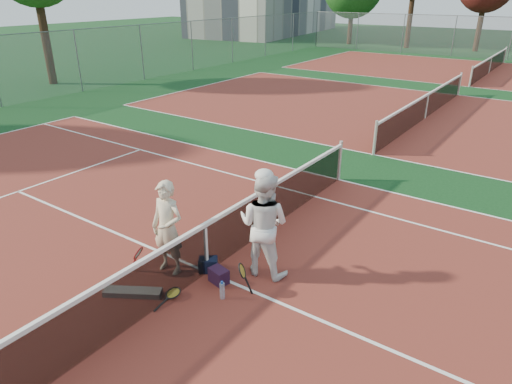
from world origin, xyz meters
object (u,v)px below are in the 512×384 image
sports_bag_purple (219,276)px  water_bottle (222,291)px  player_a (168,228)px  racket_red (139,260)px  player_b (264,224)px  net_main (206,248)px  sports_bag_navy (208,265)px  racket_spare (173,294)px  racket_black_held (242,279)px

sports_bag_purple → water_bottle: 0.47m
player_a → racket_red: bearing=-141.1°
player_a → player_b: size_ratio=0.91×
player_b → water_bottle: 1.35m
net_main → player_a: player_a is taller
player_b → sports_bag_navy: size_ratio=5.77×
player_b → racket_spare: (-0.80, -1.52, -0.92)m
player_b → sports_bag_navy: player_b is taller
racket_red → water_bottle: racket_red is taller
net_main → racket_red: net_main is taller
net_main → racket_red: 1.25m
net_main → racket_red: (-0.99, -0.72, -0.24)m
racket_spare → racket_black_held: bearing=-51.1°
racket_black_held → racket_spare: 1.19m
racket_black_held → sports_bag_purple: (-0.53, 0.01, -0.15)m
player_b → water_bottle: (-0.11, -1.07, -0.83)m
sports_bag_purple → racket_black_held: bearing=-0.9°
net_main → racket_black_held: 0.94m
racket_spare → sports_bag_purple: size_ratio=1.78×
racket_black_held → sports_bag_purple: size_ratio=1.70×
racket_spare → water_bottle: 0.84m
player_b → sports_bag_purple: player_b is taller
racket_black_held → sports_bag_navy: racket_black_held is taller
racket_red → sports_bag_purple: racket_red is taller
racket_red → water_bottle: size_ratio=1.81×
racket_red → water_bottle: bearing=-6.8°
net_main → player_a: 0.77m
net_main → player_a: (-0.60, -0.32, 0.37)m
player_b → racket_spare: 1.95m
net_main → sports_bag_navy: size_ratio=32.48×
racket_red → net_main: bearing=20.0°
net_main → water_bottle: bearing=-31.8°
racket_red → water_bottle: (1.71, 0.27, -0.12)m
racket_spare → sports_bag_navy: (-0.03, 0.94, 0.07)m
net_main → racket_black_held: bearing=-8.1°
net_main → player_b: player_b is taller
sports_bag_purple → sports_bag_navy: bearing=157.0°
player_b → sports_bag_purple: (-0.45, -0.74, -0.84)m
net_main → player_a: size_ratio=6.22×
player_b → net_main: bearing=29.2°
racket_red → player_b: bearing=20.5°
net_main → sports_bag_purple: size_ratio=32.65×
net_main → sports_bag_purple: 0.54m
player_a → sports_bag_purple: (0.97, 0.20, -0.75)m
water_bottle → sports_bag_navy: bearing=146.1°
racket_black_held → water_bottle: bearing=34.2°
sports_bag_navy → racket_black_held: bearing=-10.7°
player_b → water_bottle: bearing=76.4°
racket_spare → net_main: bearing=-0.9°
player_a → water_bottle: player_a is taller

